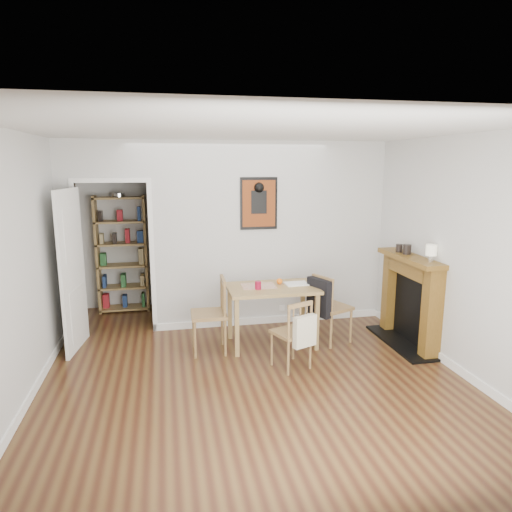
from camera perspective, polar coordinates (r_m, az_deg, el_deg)
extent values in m
plane|color=#54381B|center=(5.43, -0.97, -13.46)|extent=(5.20, 5.20, 0.00)
plane|color=beige|center=(7.56, -4.59, 3.89)|extent=(4.50, 0.00, 4.50)
plane|color=beige|center=(2.61, 9.58, -10.87)|extent=(4.50, 0.00, 4.50)
plane|color=beige|center=(5.13, -26.59, -0.86)|extent=(0.00, 5.20, 5.20)
plane|color=beige|center=(5.86, 21.19, 0.97)|extent=(0.00, 5.20, 5.20)
plane|color=silver|center=(4.94, -1.07, 15.09)|extent=(5.20, 5.20, 0.00)
cube|color=beige|center=(6.49, 1.74, 2.68)|extent=(3.35, 0.10, 2.60)
cube|color=beige|center=(6.44, -22.36, 1.77)|extent=(0.25, 0.10, 2.60)
cube|color=beige|center=(6.28, -17.83, 11.25)|extent=(0.90, 0.10, 0.55)
cube|color=white|center=(6.47, -21.35, -0.60)|extent=(0.06, 0.14, 2.05)
cube|color=white|center=(6.37, -12.83, -0.27)|extent=(0.06, 0.14, 2.05)
cube|color=white|center=(6.74, 1.80, -7.96)|extent=(3.35, 0.02, 0.10)
cube|color=white|center=(4.98, -26.97, -16.54)|extent=(0.02, 4.00, 0.10)
cube|color=white|center=(5.73, 23.46, -12.54)|extent=(0.02, 4.00, 0.10)
cube|color=white|center=(6.02, -21.98, -1.74)|extent=(0.15, 0.80, 2.00)
cube|color=black|center=(6.34, 0.35, 6.58)|extent=(0.52, 0.02, 0.72)
cube|color=maroon|center=(6.32, 0.37, 6.57)|extent=(0.46, 0.00, 0.64)
cube|color=#9C8248|center=(5.77, 2.02, -4.05)|extent=(1.12, 0.72, 0.04)
cube|color=#9C8248|center=(5.52, -2.41, -8.97)|extent=(0.05, 0.05, 0.73)
cube|color=#9C8248|center=(5.75, 7.60, -8.21)|extent=(0.05, 0.05, 0.73)
cube|color=#9C8248|center=(6.07, -3.29, -7.06)|extent=(0.05, 0.05, 0.73)
cube|color=#9C8248|center=(6.28, 5.84, -6.46)|extent=(0.05, 0.05, 0.73)
cube|color=black|center=(5.81, 7.84, -5.13)|extent=(0.24, 0.38, 0.47)
cube|color=#BBB19B|center=(5.06, 5.91, -9.24)|extent=(0.29, 0.19, 0.35)
cube|color=#9C8248|center=(7.45, -19.17, 0.13)|extent=(0.04, 0.31, 1.82)
cube|color=#9C8248|center=(7.38, -13.57, 0.35)|extent=(0.04, 0.31, 1.82)
cube|color=#9C8248|center=(7.61, -16.01, -6.21)|extent=(0.77, 0.31, 0.03)
cube|color=#9C8248|center=(7.44, -16.30, -1.13)|extent=(0.77, 0.31, 0.03)
cube|color=#9C8248|center=(7.29, -16.76, 6.97)|extent=(0.77, 0.31, 0.03)
cube|color=maroon|center=(7.40, -16.38, 0.24)|extent=(0.67, 0.25, 0.25)
cube|color=brown|center=(5.78, 21.12, -6.84)|extent=(0.20, 0.16, 1.10)
cube|color=brown|center=(6.59, 16.53, -4.32)|extent=(0.20, 0.16, 1.10)
cube|color=brown|center=(6.03, 18.77, -0.23)|extent=(0.30, 1.21, 0.06)
cube|color=brown|center=(6.07, 18.94, -1.43)|extent=(0.20, 0.85, 0.20)
cube|color=black|center=(6.24, 19.09, -6.33)|extent=(0.08, 0.81, 0.88)
cube|color=black|center=(6.32, 17.88, -10.20)|extent=(0.45, 1.25, 0.03)
cylinder|color=maroon|center=(5.63, 0.25, -3.68)|extent=(0.08, 0.08, 0.10)
sphere|color=orange|center=(5.88, 2.96, -3.17)|extent=(0.08, 0.08, 0.08)
cube|color=beige|center=(5.79, 0.32, -3.77)|extent=(0.43, 0.33, 0.00)
cube|color=white|center=(5.90, 5.08, -3.47)|extent=(0.31, 0.23, 0.01)
cylinder|color=silver|center=(5.73, 21.00, -0.29)|extent=(0.06, 0.06, 0.07)
cylinder|color=beige|center=(5.71, 21.07, 0.70)|extent=(0.13, 0.13, 0.13)
cylinder|color=black|center=(6.09, 18.36, 0.80)|extent=(0.10, 0.10, 0.13)
cylinder|color=black|center=(6.20, 17.45, 0.94)|extent=(0.08, 0.08, 0.11)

